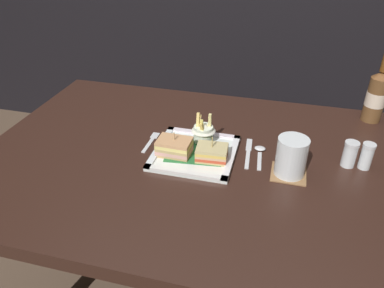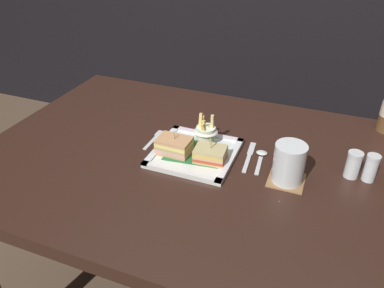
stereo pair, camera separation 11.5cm
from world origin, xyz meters
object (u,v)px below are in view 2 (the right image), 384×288
Objects in this scene: salt_shaker at (353,166)px; fork at (155,138)px; fries_cup at (206,132)px; square_plate at (195,153)px; spoon at (261,156)px; pepper_shaker at (370,169)px; water_glass at (289,166)px; knife at (249,155)px; sandwich_half_left at (174,146)px; sandwich_half_right at (210,154)px; dining_table at (189,180)px.

fork is at bearing -178.23° from salt_shaker.
fork is (-0.17, -0.03, -0.05)m from fries_cup.
spoon is (0.20, 0.06, -0.00)m from square_plate.
square_plate is 2.50× the size of fries_cup.
spoon is 0.31m from pepper_shaker.
water_glass reaches higher than fries_cup.
fries_cup is 0.78× the size of fork.
salt_shaker reaches higher than fork.
knife is 1.35× the size of spoon.
sandwich_half_right reaches higher than sandwich_half_left.
fork is at bearing 163.17° from sandwich_half_right.
sandwich_half_left is (-0.06, -0.03, 0.03)m from square_plate.
dining_table is 0.14m from sandwich_half_left.
fork is (-0.16, 0.04, -0.01)m from square_plate.
salt_shaker is (0.45, -0.01, -0.01)m from fries_cup.
knife is (0.10, 0.08, -0.03)m from sandwich_half_right.
fries_cup is 0.18m from fork.
dining_table is 11.44× the size of water_glass.
dining_table is 7.56× the size of knife.
fries_cup reaches higher than fork.
spoon is at bearing 17.94° from dining_table.
spoon is (0.04, 0.00, 0.00)m from knife.
spoon is 1.56× the size of pepper_shaker.
knife is at bearing 19.86° from dining_table.
square_plate is at bearing -172.53° from salt_shaker.
dining_table is 0.54m from pepper_shaker.
fries_cup is 0.19m from spoon.
fork is (-0.10, 0.07, -0.03)m from sandwich_half_left.
fries_cup is at bearing 179.03° from pepper_shaker.
fork is at bearing 165.71° from square_plate.
square_plate reaches higher than spoon.
pepper_shaker is (0.52, 0.07, 0.14)m from dining_table.
water_glass reaches higher than dining_table.
sandwich_half_right is at bearing -147.50° from spoon.
sandwich_half_left reaches higher than fork.
salt_shaker is (0.17, 0.09, -0.02)m from water_glass.
square_plate is 0.51m from pepper_shaker.
water_glass is 0.23m from pepper_shaker.
sandwich_half_left is at bearing -170.59° from salt_shaker.
square_plate is 1.94× the size of spoon.
sandwich_half_right reaches higher than dining_table.
square_plate is at bearing -162.51° from spoon.
fork is 1.00× the size of spoon.
dining_table is 5.24× the size of square_plate.
spoon is at bearing 135.47° from water_glass.
square_plate is at bearing 156.60° from sandwich_half_right.
fries_cup is at bearing 53.44° from sandwich_half_left.
pepper_shaker reaches higher than knife.
pepper_shaker is at bearing 8.64° from sandwich_half_left.
fork reaches higher than dining_table.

